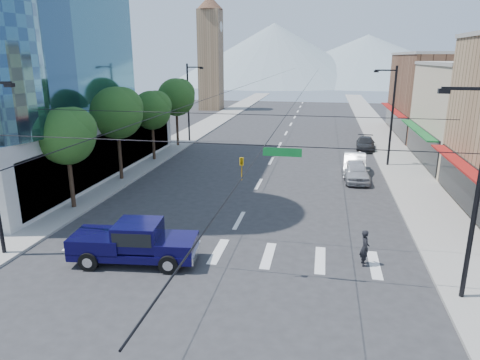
{
  "coord_description": "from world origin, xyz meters",
  "views": [
    {
      "loc": [
        4.8,
        -18.19,
        9.71
      ],
      "look_at": [
        0.32,
        4.65,
        3.0
      ],
      "focal_mm": 32.0,
      "sensor_mm": 36.0,
      "label": 1
    }
  ],
  "objects_px": {
    "pickup_truck": "(134,241)",
    "parked_car_far": "(366,144)",
    "parked_car_near": "(356,171)",
    "parked_car_mid": "(354,164)",
    "pedestrian": "(365,248)"
  },
  "relations": [
    {
      "from": "pickup_truck",
      "to": "pedestrian",
      "type": "bearing_deg",
      "value": 3.03
    },
    {
      "from": "pickup_truck",
      "to": "parked_car_far",
      "type": "relative_size",
      "value": 1.35
    },
    {
      "from": "parked_car_near",
      "to": "pedestrian",
      "type": "bearing_deg",
      "value": -94.41
    },
    {
      "from": "parked_car_near",
      "to": "parked_car_mid",
      "type": "bearing_deg",
      "value": 87.62
    },
    {
      "from": "pedestrian",
      "to": "parked_car_near",
      "type": "xyz_separation_m",
      "value": [
        0.53,
        15.06,
        -0.08
      ]
    },
    {
      "from": "parked_car_far",
      "to": "parked_car_mid",
      "type": "bearing_deg",
      "value": -96.54
    },
    {
      "from": "pedestrian",
      "to": "parked_car_mid",
      "type": "xyz_separation_m",
      "value": [
        0.53,
        17.31,
        -0.05
      ]
    },
    {
      "from": "pedestrian",
      "to": "parked_car_near",
      "type": "bearing_deg",
      "value": -10.87
    },
    {
      "from": "parked_car_mid",
      "to": "parked_car_near",
      "type": "bearing_deg",
      "value": -87.32
    },
    {
      "from": "pedestrian",
      "to": "parked_car_far",
      "type": "bearing_deg",
      "value": -13.65
    },
    {
      "from": "pedestrian",
      "to": "parked_car_mid",
      "type": "height_order",
      "value": "pedestrian"
    },
    {
      "from": "pickup_truck",
      "to": "parked_car_far",
      "type": "xyz_separation_m",
      "value": [
        13.35,
        29.58,
        -0.4
      ]
    },
    {
      "from": "parked_car_near",
      "to": "parked_car_far",
      "type": "xyz_separation_m",
      "value": [
        1.8,
        12.68,
        -0.13
      ]
    },
    {
      "from": "pickup_truck",
      "to": "parked_car_mid",
      "type": "height_order",
      "value": "pickup_truck"
    },
    {
      "from": "pickup_truck",
      "to": "parked_car_far",
      "type": "distance_m",
      "value": 32.45
    }
  ]
}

